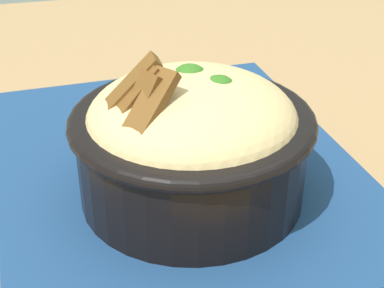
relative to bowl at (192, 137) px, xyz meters
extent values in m
cube|color=#99754C|center=(0.09, -0.03, -0.08)|extent=(1.08, 0.92, 0.04)
cylinder|color=olive|center=(0.57, -0.43, -0.46)|extent=(0.04, 0.04, 0.72)
cube|color=navy|center=(0.06, 0.00, -0.06)|extent=(0.43, 0.35, 0.00)
cylinder|color=black|center=(0.00, 0.00, -0.02)|extent=(0.19, 0.19, 0.08)
torus|color=black|center=(0.00, 0.00, 0.02)|extent=(0.20, 0.20, 0.01)
ellipsoid|color=tan|center=(0.00, 0.00, 0.02)|extent=(0.23, 0.23, 0.07)
sphere|color=#2E631D|center=(0.00, -0.02, 0.04)|extent=(0.03, 0.03, 0.03)
sphere|color=#2E631D|center=(0.02, 0.00, 0.04)|extent=(0.03, 0.03, 0.03)
cylinder|color=orange|center=(-0.02, -0.03, 0.03)|extent=(0.02, 0.03, 0.01)
cube|color=brown|center=(0.00, 0.05, 0.05)|extent=(0.02, 0.05, 0.05)
cube|color=brown|center=(-0.01, 0.05, 0.05)|extent=(0.03, 0.05, 0.05)
cube|color=brown|center=(-0.02, 0.04, 0.05)|extent=(0.03, 0.04, 0.05)
cube|color=brown|center=(-0.03, 0.04, 0.05)|extent=(0.05, 0.05, 0.04)
cube|color=silver|center=(0.13, -0.07, -0.05)|extent=(0.01, 0.06, 0.00)
cube|color=silver|center=(0.13, -0.03, -0.05)|extent=(0.01, 0.01, 0.00)
cube|color=silver|center=(0.13, -0.01, -0.05)|extent=(0.02, 0.03, 0.00)
cube|color=silver|center=(0.14, 0.02, -0.05)|extent=(0.00, 0.02, 0.00)
cube|color=silver|center=(0.13, 0.02, -0.05)|extent=(0.00, 0.02, 0.00)
cube|color=silver|center=(0.12, 0.02, -0.05)|extent=(0.00, 0.02, 0.00)
cube|color=silver|center=(0.12, 0.01, -0.05)|extent=(0.00, 0.02, 0.00)
camera|label=1|loc=(-0.40, 0.10, 0.24)|focal=54.24mm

